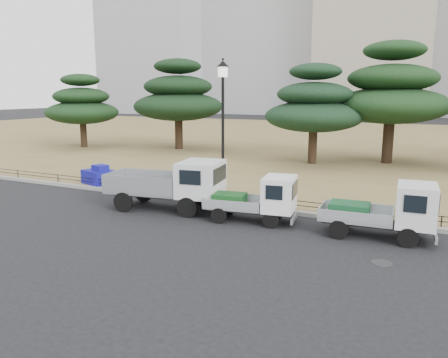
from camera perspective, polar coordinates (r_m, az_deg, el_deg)
The scene contains 14 objects.
ground at distance 16.24m, azimuth -3.09°, elevation -5.73°, with size 220.00×220.00×0.00m, color black.
lawn at distance 45.07m, azimuth 16.09°, elevation 4.78°, with size 120.00×56.00×0.15m, color olive.
curb at distance 18.45m, azimuth 0.81°, elevation -3.40°, with size 120.00×0.25×0.16m, color gray.
truck_large at distance 17.86m, azimuth -6.84°, elevation -0.44°, with size 4.96×2.53×2.07m.
truck_kei_front at distance 16.19m, azimuth 4.39°, elevation -2.61°, with size 3.46×1.84×1.75m.
truck_kei_rear at distance 15.26m, azimuth 20.42°, elevation -3.89°, with size 3.66×1.74×1.87m.
street_lamp at distance 18.35m, azimuth -0.15°, elevation 9.29°, with size 0.53×0.53×5.87m.
pipe_fence at distance 18.50m, azimuth 1.01°, elevation -2.21°, with size 38.00×0.04×0.40m.
tarp_pile at distance 23.27m, azimuth -16.08°, elevation 0.40°, with size 1.77×1.50×1.01m.
manhole at distance 13.29m, azimuth 19.93°, elevation -10.27°, with size 0.60×0.60×0.01m, color #2D2D30.
pine_west_far at distance 39.55m, azimuth -18.08°, elevation 9.15°, with size 6.12×6.12×6.19m.
pine_west_near at distance 36.61m, azimuth -6.01°, elevation 10.55°, with size 7.34×7.34×7.34m.
pine_center_left at distance 29.18m, azimuth 11.69°, elevation 9.28°, with size 6.36×6.36×6.47m.
pine_center_right at distance 30.81m, azimuth 21.02°, elevation 10.41°, with size 7.42×7.42×7.88m.
Camera 1 is at (7.54, -13.59, 4.70)m, focal length 35.00 mm.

